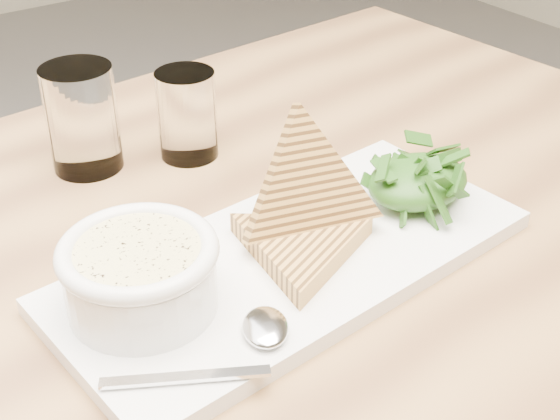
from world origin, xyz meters
TOP-DOWN VIEW (x-y plane):
  - table_top at (-0.13, -0.09)m, footprint 1.40×0.99m
  - table_leg_br at (0.48, 0.31)m, footprint 0.06×0.06m
  - platter at (-0.04, -0.09)m, footprint 0.44×0.22m
  - soup_bowl at (-0.18, -0.08)m, footprint 0.12×0.12m
  - soup at (-0.18, -0.08)m, footprint 0.10×0.10m
  - bowl_rim at (-0.18, -0.08)m, footprint 0.13×0.13m
  - sandwich_flat at (-0.04, -0.10)m, footprint 0.19×0.19m
  - sandwich_lean at (-0.01, -0.07)m, footprint 0.18×0.17m
  - salad_base at (0.11, -0.09)m, footprint 0.10×0.08m
  - arugula_pile at (0.11, -0.09)m, footprint 0.11×0.10m
  - spoon_bowl at (-0.12, -0.16)m, footprint 0.05×0.06m
  - spoon_handle at (-0.19, -0.17)m, footprint 0.11×0.07m
  - glass_near at (-0.11, 0.19)m, footprint 0.07×0.07m
  - glass_far at (-0.01, 0.15)m, footprint 0.06×0.06m

SIDE VIEW (x-z plane):
  - table_leg_br at x=0.48m, z-range 0.00..0.71m
  - table_top at x=-0.13m, z-range 0.71..0.75m
  - platter at x=-0.04m, z-range 0.75..0.77m
  - spoon_handle at x=-0.19m, z-range 0.77..0.77m
  - spoon_bowl at x=-0.12m, z-range 0.77..0.78m
  - sandwich_flat at x=-0.04m, z-range 0.77..0.79m
  - salad_base at x=0.11m, z-range 0.77..0.81m
  - soup_bowl at x=-0.18m, z-range 0.77..0.82m
  - arugula_pile at x=0.11m, z-range 0.77..0.82m
  - glass_far at x=-0.01m, z-range 0.75..0.85m
  - glass_near at x=-0.11m, z-range 0.75..0.87m
  - sandwich_lean at x=-0.01m, z-range 0.73..0.90m
  - soup at x=-0.18m, z-range 0.82..0.83m
  - bowl_rim at x=-0.18m, z-range 0.82..0.83m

